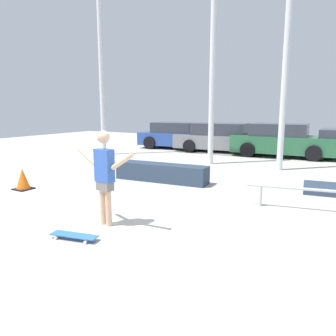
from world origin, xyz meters
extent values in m
plane|color=#B2ADA3|center=(0.00, 0.00, 0.00)|extent=(36.00, 36.00, 0.00)
cylinder|color=#DBAD89|center=(-0.43, -0.47, 0.40)|extent=(0.11, 0.11, 0.79)
cylinder|color=#DBAD89|center=(-0.28, -0.49, 0.40)|extent=(0.11, 0.11, 0.79)
cube|color=slate|center=(-0.35, -0.48, 0.72)|extent=(0.31, 0.20, 0.17)
cube|color=#3359B2|center=(-0.35, -0.48, 1.08)|extent=(0.37, 0.22, 0.57)
sphere|color=#DBAD89|center=(-0.35, -0.48, 1.57)|extent=(0.22, 0.22, 0.22)
cylinder|color=#DBAD89|center=(-0.79, -0.42, 1.19)|extent=(0.50, 0.15, 0.33)
cylinder|color=#DBAD89|center=(0.08, -0.54, 1.19)|extent=(0.50, 0.15, 0.33)
cube|color=#2D66B2|center=(-0.36, -1.25, 0.07)|extent=(0.82, 0.36, 0.01)
cylinder|color=silver|center=(-0.12, -1.09, 0.03)|extent=(0.06, 0.04, 0.05)
cylinder|color=silver|center=(-0.08, -1.30, 0.03)|extent=(0.06, 0.04, 0.05)
cylinder|color=silver|center=(-0.65, -1.19, 0.03)|extent=(0.06, 0.04, 0.05)
cylinder|color=silver|center=(-0.61, -1.40, 0.03)|extent=(0.06, 0.04, 0.05)
cube|color=#28384C|center=(-1.32, 3.08, 0.25)|extent=(2.75, 0.74, 0.50)
cylinder|color=#B7BABF|center=(3.04, 2.26, 0.44)|extent=(3.15, 0.59, 0.06)
cylinder|color=#B7BABF|center=(1.75, 2.04, 0.22)|extent=(0.07, 0.07, 0.44)
cylinder|color=silver|center=(-6.42, 6.58, 3.48)|extent=(0.20, 0.20, 6.96)
cylinder|color=silver|center=(-1.26, 6.58, 3.48)|extent=(0.20, 0.20, 6.96)
cylinder|color=silver|center=(1.26, 6.58, 3.48)|extent=(0.20, 0.20, 6.96)
cube|color=#284793|center=(-4.57, 10.25, 0.50)|extent=(4.05, 2.06, 0.65)
cube|color=#2D333D|center=(-4.73, 10.24, 1.09)|extent=(2.28, 1.77, 0.52)
cylinder|color=black|center=(-3.43, 11.20, 0.32)|extent=(0.66, 0.27, 0.65)
cylinder|color=black|center=(-3.29, 9.51, 0.32)|extent=(0.66, 0.27, 0.65)
cylinder|color=black|center=(-5.85, 10.99, 0.32)|extent=(0.66, 0.27, 0.65)
cylinder|color=black|center=(-5.71, 9.31, 0.32)|extent=(0.66, 0.27, 0.65)
cube|color=slate|center=(-2.05, 10.16, 0.49)|extent=(4.73, 2.25, 0.65)
cube|color=#2D333D|center=(-2.23, 10.15, 1.09)|extent=(2.66, 1.91, 0.55)
cylinder|color=black|center=(-0.72, 11.19, 0.30)|extent=(0.62, 0.28, 0.60)
cylinder|color=black|center=(-0.55, 9.41, 0.30)|extent=(0.62, 0.28, 0.60)
cylinder|color=black|center=(-3.54, 10.92, 0.30)|extent=(0.62, 0.28, 0.60)
cylinder|color=black|center=(-3.37, 9.14, 0.30)|extent=(0.62, 0.28, 0.60)
cube|color=#28603D|center=(0.71, 9.89, 0.53)|extent=(4.26, 1.91, 0.72)
cube|color=#2D333D|center=(0.55, 9.88, 1.16)|extent=(2.38, 1.68, 0.52)
cylinder|color=black|center=(1.96, 10.78, 0.32)|extent=(0.64, 0.25, 0.63)
cylinder|color=black|center=(2.05, 9.13, 0.32)|extent=(0.64, 0.25, 0.63)
cylinder|color=black|center=(-0.62, 10.65, 0.32)|extent=(0.64, 0.25, 0.63)
cylinder|color=black|center=(-0.54, 8.99, 0.32)|extent=(0.64, 0.25, 0.63)
cylinder|color=black|center=(2.19, 11.08, 0.35)|extent=(0.71, 0.23, 0.70)
cylinder|color=black|center=(2.18, 9.29, 0.35)|extent=(0.71, 0.23, 0.70)
cube|color=black|center=(-3.92, 0.50, 0.01)|extent=(0.42, 0.42, 0.03)
cone|color=orange|center=(-3.92, 0.50, 0.29)|extent=(0.34, 0.34, 0.52)
camera|label=1|loc=(3.37, -4.79, 2.05)|focal=35.00mm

